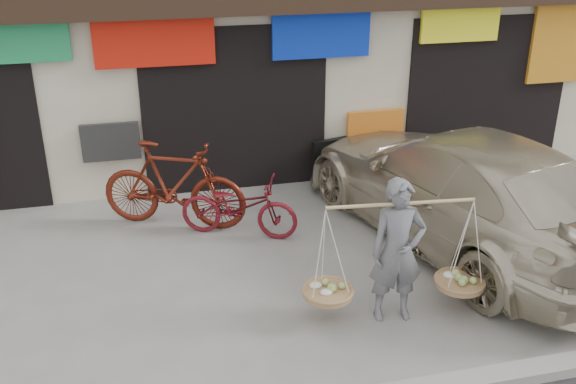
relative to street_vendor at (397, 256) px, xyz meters
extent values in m
plane|color=gray|center=(-1.12, 0.68, -0.79)|extent=(70.00, 70.00, 0.00)
cube|color=black|center=(-1.12, 4.03, 2.26)|extent=(14.00, 0.35, 0.35)
cube|color=black|center=(-1.12, 4.43, 0.56)|extent=(3.00, 0.60, 2.70)
cube|color=black|center=(3.38, 4.43, 0.56)|extent=(3.00, 0.60, 2.70)
cube|color=#219052|center=(-4.32, 4.10, 1.81)|extent=(1.60, 0.08, 0.60)
cube|color=red|center=(-2.32, 4.10, 1.71)|extent=(1.80, 0.08, 0.70)
cube|color=#0B2DBB|center=(0.28, 4.10, 1.71)|extent=(1.60, 0.08, 0.70)
cube|color=#FFF924|center=(2.68, 4.10, 1.81)|extent=(1.40, 0.08, 0.60)
cube|color=orange|center=(4.68, 4.10, 1.41)|extent=(1.20, 0.08, 1.40)
cube|color=#272727|center=(-3.12, 4.10, 0.21)|extent=(0.90, 0.08, 0.60)
cube|color=orange|center=(1.28, 4.10, 0.11)|extent=(1.00, 0.08, 0.60)
imported|color=slate|center=(0.00, 0.00, 0.06)|extent=(0.66, 0.47, 1.71)
cylinder|color=tan|center=(0.00, 0.00, 0.64)|extent=(1.65, 0.21, 0.04)
cylinder|color=#9F764B|center=(-0.77, 0.08, -0.41)|extent=(0.56, 0.56, 0.07)
ellipsoid|color=#A5BF66|center=(-0.77, 0.08, -0.35)|extent=(0.39, 0.39, 0.10)
cylinder|color=#9F764B|center=(0.77, -0.08, -0.41)|extent=(0.56, 0.56, 0.07)
ellipsoid|color=#A5BF66|center=(0.77, -0.08, -0.35)|extent=(0.39, 0.39, 0.10)
imported|color=#5B1B0F|center=(-2.26, 2.96, -0.13)|extent=(2.24, 1.46, 1.31)
imported|color=maroon|center=(-1.39, 2.42, -0.34)|extent=(1.80, 1.25, 0.90)
imported|color=beige|center=(1.60, 1.61, 0.01)|extent=(3.53, 5.89, 1.60)
cube|color=black|center=(0.96, 4.15, -0.24)|extent=(1.67, 0.52, 0.45)
cube|color=silver|center=(0.94, 4.21, -0.34)|extent=(0.44, 0.13, 0.12)
camera|label=1|loc=(-2.65, -5.78, 3.53)|focal=40.00mm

